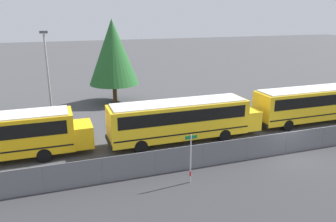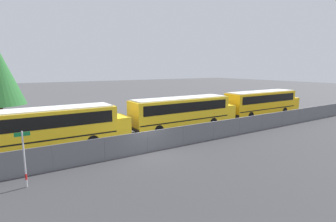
{
  "view_description": "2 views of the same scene",
  "coord_description": "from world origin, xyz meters",
  "px_view_note": "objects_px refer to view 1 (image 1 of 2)",
  "views": [
    {
      "loc": [
        -14.25,
        -16.73,
        9.19
      ],
      "look_at": [
        -6.78,
        4.82,
        2.32
      ],
      "focal_mm": 35.0,
      "sensor_mm": 36.0,
      "label": 1
    },
    {
      "loc": [
        -8.34,
        -15.67,
        5.91
      ],
      "look_at": [
        4.7,
        4.68,
        1.89
      ],
      "focal_mm": 28.0,
      "sensor_mm": 36.0,
      "label": 2
    }
  ],
  "objects_px": {
    "school_bus_2": "(314,102)",
    "light_pole": "(48,77)",
    "street_sign": "(191,158)",
    "school_bus_1": "(182,118)",
    "tree_0": "(113,52)"
  },
  "relations": [
    {
      "from": "school_bus_2",
      "to": "street_sign",
      "type": "height_order",
      "value": "school_bus_2"
    },
    {
      "from": "school_bus_1",
      "to": "light_pole",
      "type": "distance_m",
      "value": 11.17
    },
    {
      "from": "school_bus_1",
      "to": "street_sign",
      "type": "distance_m",
      "value": 6.29
    },
    {
      "from": "school_bus_1",
      "to": "school_bus_2",
      "type": "height_order",
      "value": "same"
    },
    {
      "from": "street_sign",
      "to": "tree_0",
      "type": "height_order",
      "value": "tree_0"
    },
    {
      "from": "light_pole",
      "to": "tree_0",
      "type": "distance_m",
      "value": 9.16
    },
    {
      "from": "school_bus_1",
      "to": "light_pole",
      "type": "bearing_deg",
      "value": 146.25
    },
    {
      "from": "light_pole",
      "to": "tree_0",
      "type": "bearing_deg",
      "value": 45.97
    },
    {
      "from": "street_sign",
      "to": "tree_0",
      "type": "relative_size",
      "value": 0.33
    },
    {
      "from": "light_pole",
      "to": "school_bus_1",
      "type": "bearing_deg",
      "value": -33.75
    },
    {
      "from": "school_bus_2",
      "to": "tree_0",
      "type": "height_order",
      "value": "tree_0"
    },
    {
      "from": "street_sign",
      "to": "light_pole",
      "type": "relative_size",
      "value": 0.37
    },
    {
      "from": "school_bus_2",
      "to": "light_pole",
      "type": "height_order",
      "value": "light_pole"
    },
    {
      "from": "light_pole",
      "to": "street_sign",
      "type": "bearing_deg",
      "value": -59.18
    },
    {
      "from": "tree_0",
      "to": "school_bus_2",
      "type": "bearing_deg",
      "value": -39.18
    }
  ]
}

